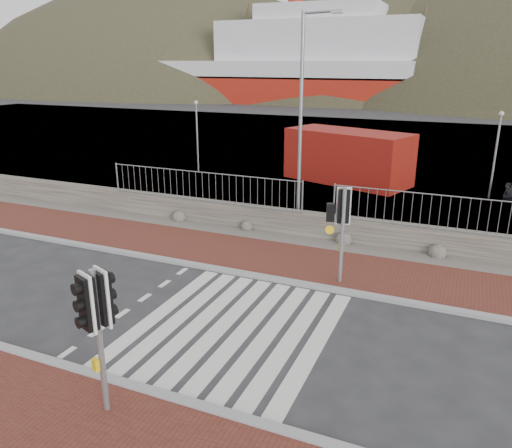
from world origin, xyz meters
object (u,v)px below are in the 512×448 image
at_px(shipping_container, 348,157).
at_px(traffic_signal_far, 342,215).
at_px(traffic_signal_near, 97,312).
at_px(ferry, 279,67).
at_px(streetlight, 304,112).

bearing_deg(shipping_container, traffic_signal_far, -58.40).
bearing_deg(traffic_signal_near, ferry, 129.82).
xyz_separation_m(ferry, shipping_container, (23.50, -51.26, -3.98)).
bearing_deg(traffic_signal_far, shipping_container, -95.39).
xyz_separation_m(traffic_signal_near, traffic_signal_far, (2.57, 7.32, 0.02)).
bearing_deg(shipping_container, ferry, 133.75).
bearing_deg(shipping_container, traffic_signal_near, -69.98).
bearing_deg(traffic_signal_far, streetlight, -77.09).
relative_size(ferry, streetlight, 6.25).
height_order(ferry, traffic_signal_near, ferry).
distance_m(traffic_signal_near, streetlight, 12.06).
distance_m(ferry, shipping_container, 56.53).
height_order(traffic_signal_far, streetlight, streetlight).
relative_size(ferry, shipping_container, 7.55).
bearing_deg(streetlight, traffic_signal_far, -42.05).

